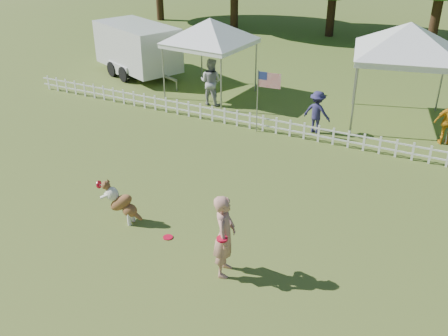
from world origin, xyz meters
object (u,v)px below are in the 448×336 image
at_px(flag_pole, 257,102).
at_px(spectator_b, 317,112).
at_px(dog, 122,203).
at_px(frisbee_on_turf, 168,237).
at_px(handler, 225,236).
at_px(canopy_tent_left, 210,58).
at_px(canopy_tent_right, 403,75).
at_px(cargo_trailer, 138,49).
at_px(spectator_a, 211,82).

relative_size(flag_pole, spectator_b, 1.48).
distance_m(dog, frisbee_on_turf, 1.46).
xyz_separation_m(handler, spectator_b, (-0.64, 8.16, -0.19)).
relative_size(frisbee_on_turf, canopy_tent_left, 0.08).
xyz_separation_m(frisbee_on_turf, canopy_tent_left, (-4.00, 9.48, 1.52)).
xyz_separation_m(canopy_tent_right, cargo_trailer, (-11.79, 0.58, -0.57)).
bearing_deg(canopy_tent_right, handler, -111.73).
relative_size(canopy_tent_left, spectator_b, 2.07).
bearing_deg(flag_pole, spectator_b, 21.79).
bearing_deg(canopy_tent_right, dog, -128.67).
distance_m(handler, canopy_tent_left, 11.55).
height_order(canopy_tent_right, flag_pole, canopy_tent_right).
height_order(flag_pole, spectator_b, flag_pole).
bearing_deg(spectator_a, dog, 102.83).
distance_m(canopy_tent_right, cargo_trailer, 11.82).
bearing_deg(canopy_tent_left, cargo_trailer, 171.62).
relative_size(canopy_tent_left, cargo_trailer, 0.57).
xyz_separation_m(frisbee_on_turf, flag_pole, (-0.73, 6.78, 1.09)).
bearing_deg(spectator_a, cargo_trailer, -23.32).
bearing_deg(canopy_tent_left, canopy_tent_right, 7.85).
height_order(canopy_tent_right, cargo_trailer, canopy_tent_right).
bearing_deg(spectator_b, frisbee_on_turf, 88.72).
height_order(dog, spectator_a, spectator_a).
bearing_deg(dog, flag_pole, 77.30).
bearing_deg(cargo_trailer, spectator_a, 0.85).
bearing_deg(flag_pole, canopy_tent_right, 33.40).
bearing_deg(handler, dog, 63.62).
height_order(handler, canopy_tent_left, canopy_tent_left).
height_order(handler, dog, handler).
distance_m(canopy_tent_right, spectator_b, 3.36).
height_order(handler, frisbee_on_turf, handler).
distance_m(dog, flag_pole, 6.75).
bearing_deg(spectator_b, canopy_tent_right, -128.52).
xyz_separation_m(handler, flag_pole, (-2.49, 7.28, 0.17)).
bearing_deg(dog, frisbee_on_turf, -10.96).
bearing_deg(frisbee_on_turf, handler, -15.88).
relative_size(handler, frisbee_on_turf, 7.97).
bearing_deg(spectator_a, handler, 119.01).
xyz_separation_m(dog, cargo_trailer, (-7.01, 10.40, 0.64)).
distance_m(handler, flag_pole, 7.70).
relative_size(canopy_tent_right, spectator_a, 1.90).
xyz_separation_m(handler, cargo_trailer, (-10.14, 10.99, 0.24)).
height_order(canopy_tent_left, canopy_tent_right, canopy_tent_right).
relative_size(dog, canopy_tent_left, 0.35).
bearing_deg(frisbee_on_turf, canopy_tent_left, 112.90).
height_order(frisbee_on_turf, flag_pole, flag_pole).
height_order(dog, cargo_trailer, cargo_trailer).
bearing_deg(frisbee_on_turf, dog, 176.30).
distance_m(frisbee_on_turf, cargo_trailer, 13.47).
bearing_deg(spectator_a, canopy_tent_left, -62.14).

